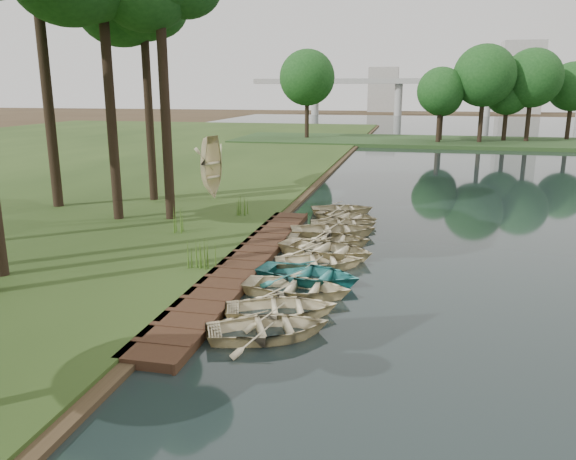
% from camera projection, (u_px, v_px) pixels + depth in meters
% --- Properties ---
extents(ground, '(300.00, 300.00, 0.00)m').
position_uv_depth(ground, '(288.00, 270.00, 20.00)').
color(ground, '#3D2F1D').
extents(boardwalk, '(1.60, 16.00, 0.30)m').
position_uv_depth(boardwalk, '(245.00, 263.00, 20.31)').
color(boardwalk, '#362115').
rests_on(boardwalk, ground).
extents(peninsula, '(50.00, 14.00, 0.45)m').
position_uv_depth(peninsula, '(448.00, 142.00, 65.57)').
color(peninsula, '#26411D').
rests_on(peninsula, ground).
extents(far_trees, '(45.60, 5.60, 8.80)m').
position_uv_depth(far_trees, '(422.00, 87.00, 64.76)').
color(far_trees, black).
rests_on(far_trees, peninsula).
extents(bridge, '(95.90, 4.00, 8.60)m').
position_uv_depth(bridge, '(453.00, 85.00, 129.23)').
color(bridge, '#A5A5A0').
rests_on(bridge, ground).
extents(building_a, '(10.00, 8.00, 18.00)m').
position_uv_depth(building_a, '(520.00, 78.00, 143.95)').
color(building_a, '#A5A5A0').
rests_on(building_a, ground).
extents(building_b, '(8.00, 8.00, 12.00)m').
position_uv_depth(building_b, '(383.00, 90.00, 156.80)').
color(building_b, '#A5A5A0').
rests_on(building_b, ground).
extents(rowboat_0, '(3.88, 3.41, 0.67)m').
position_uv_depth(rowboat_0, '(269.00, 325.00, 14.43)').
color(rowboat_0, beige).
rests_on(rowboat_0, water).
extents(rowboat_1, '(3.72, 3.13, 0.66)m').
position_uv_depth(rowboat_1, '(282.00, 305.00, 15.75)').
color(rowboat_1, beige).
rests_on(rowboat_1, water).
extents(rowboat_2, '(3.51, 2.59, 0.70)m').
position_uv_depth(rowboat_2, '(297.00, 285.00, 17.33)').
color(rowboat_2, beige).
rests_on(rowboat_2, water).
extents(rowboat_3, '(3.91, 3.12, 0.73)m').
position_uv_depth(rowboat_3, '(308.00, 272.00, 18.52)').
color(rowboat_3, teal).
rests_on(rowboat_3, water).
extents(rowboat_4, '(3.76, 3.16, 0.67)m').
position_uv_depth(rowboat_4, '(320.00, 259.00, 20.01)').
color(rowboat_4, beige).
rests_on(rowboat_4, water).
extents(rowboat_5, '(4.35, 3.64, 0.77)m').
position_uv_depth(rowboat_5, '(326.00, 247.00, 21.38)').
color(rowboat_5, beige).
rests_on(rowboat_5, water).
extents(rowboat_6, '(3.39, 2.43, 0.70)m').
position_uv_depth(rowboat_6, '(329.00, 237.00, 22.94)').
color(rowboat_6, beige).
rests_on(rowboat_6, water).
extents(rowboat_7, '(4.28, 3.56, 0.77)m').
position_uv_depth(rowboat_7, '(334.00, 228.00, 24.25)').
color(rowboat_7, beige).
rests_on(rowboat_7, water).
extents(rowboat_8, '(3.43, 2.76, 0.63)m').
position_uv_depth(rowboat_8, '(343.00, 222.00, 25.69)').
color(rowboat_8, beige).
rests_on(rowboat_8, water).
extents(rowboat_9, '(3.77, 3.23, 0.66)m').
position_uv_depth(rowboat_9, '(347.00, 215.00, 27.08)').
color(rowboat_9, beige).
rests_on(rowboat_9, water).
extents(rowboat_10, '(3.70, 3.09, 0.66)m').
position_uv_depth(rowboat_10, '(343.00, 207.00, 28.75)').
color(rowboat_10, beige).
rests_on(rowboat_10, water).
extents(stored_rowboat, '(4.03, 3.33, 0.72)m').
position_uv_depth(stored_rowboat, '(213.00, 192.00, 31.39)').
color(stored_rowboat, beige).
rests_on(stored_rowboat, bank).
extents(tree_6, '(4.38, 4.38, 11.67)m').
position_uv_depth(tree_6, '(143.00, 15.00, 28.85)').
color(tree_6, black).
rests_on(tree_6, bank).
extents(reeds_0, '(0.60, 0.60, 1.00)m').
position_uv_depth(reeds_0, '(196.00, 253.00, 19.27)').
color(reeds_0, '#3F661E').
rests_on(reeds_0, bank).
extents(reeds_1, '(0.60, 0.60, 0.94)m').
position_uv_depth(reeds_1, '(207.00, 254.00, 19.24)').
color(reeds_1, '#3F661E').
rests_on(reeds_1, bank).
extents(reeds_2, '(0.60, 0.60, 1.13)m').
position_uv_depth(reeds_2, '(177.00, 219.00, 23.96)').
color(reeds_2, '#3F661E').
rests_on(reeds_2, bank).
extents(reeds_3, '(0.60, 0.60, 0.92)m').
position_uv_depth(reeds_3, '(243.00, 206.00, 27.30)').
color(reeds_3, '#3F661E').
rests_on(reeds_3, bank).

